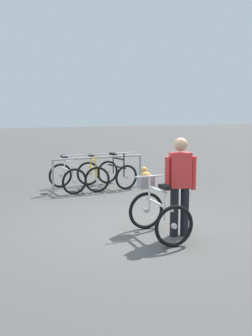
% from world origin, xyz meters
% --- Properties ---
extents(ground_plane, '(80.00, 80.00, 0.00)m').
position_xyz_m(ground_plane, '(0.00, 0.00, 0.00)').
color(ground_plane, '#514F4C').
extents(bike_rack_rail, '(2.51, 0.10, 0.88)m').
position_xyz_m(bike_rack_rail, '(0.62, 3.46, 0.64)').
color(bike_rack_rail, '#99999E').
rests_on(bike_rack_rail, ground).
extents(racked_bike_white, '(0.74, 1.16, 0.98)m').
position_xyz_m(racked_bike_white, '(-0.19, 3.63, 0.37)').
color(racked_bike_white, black).
rests_on(racked_bike_white, ground).
extents(racked_bike_yellow, '(0.79, 1.17, 0.97)m').
position_xyz_m(racked_bike_yellow, '(0.51, 3.64, 0.37)').
color(racked_bike_yellow, black).
rests_on(racked_bike_yellow, ground).
extents(racked_bike_black, '(0.79, 1.19, 0.98)m').
position_xyz_m(racked_bike_black, '(1.21, 3.65, 0.37)').
color(racked_bike_black, black).
rests_on(racked_bike_black, ground).
extents(featured_bicycle, '(0.71, 1.22, 1.09)m').
position_xyz_m(featured_bicycle, '(0.10, -0.56, 0.49)').
color(featured_bicycle, black).
rests_on(featured_bicycle, ground).
extents(person_with_featured_bike, '(0.51, 0.28, 1.64)m').
position_xyz_m(person_with_featured_bike, '(0.44, -0.76, 0.91)').
color(person_with_featured_bike, black).
rests_on(person_with_featured_bike, ground).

